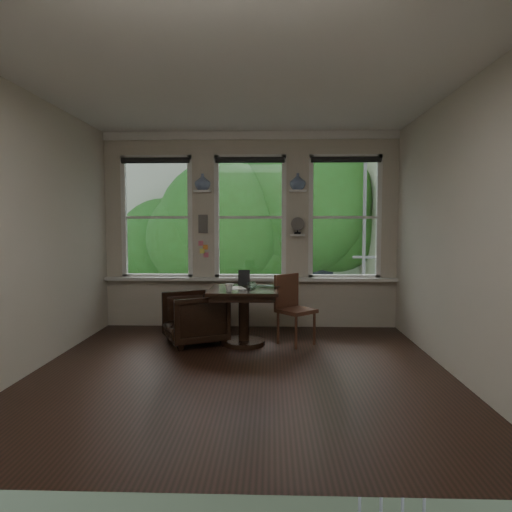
{
  "coord_description": "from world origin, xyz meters",
  "views": [
    {
      "loc": [
        0.33,
        -4.83,
        1.6
      ],
      "look_at": [
        0.13,
        0.9,
        1.19
      ],
      "focal_mm": 32.0,
      "sensor_mm": 36.0,
      "label": 1
    }
  ],
  "objects_px": {
    "side_chair_right": "(296,310)",
    "mug": "(229,287)",
    "table": "(244,317)",
    "laptop": "(268,287)",
    "armchair_left": "(195,318)"
  },
  "relations": [
    {
      "from": "side_chair_right",
      "to": "mug",
      "type": "height_order",
      "value": "side_chair_right"
    },
    {
      "from": "table",
      "to": "laptop",
      "type": "xyz_separation_m",
      "value": [
        0.32,
        0.07,
        0.39
      ]
    },
    {
      "from": "side_chair_right",
      "to": "mug",
      "type": "xyz_separation_m",
      "value": [
        -0.86,
        -0.31,
        0.34
      ]
    },
    {
      "from": "table",
      "to": "mug",
      "type": "bearing_deg",
      "value": -122.04
    },
    {
      "from": "armchair_left",
      "to": "table",
      "type": "bearing_deg",
      "value": 60.69
    },
    {
      "from": "table",
      "to": "mug",
      "type": "xyz_separation_m",
      "value": [
        -0.17,
        -0.27,
        0.43
      ]
    },
    {
      "from": "laptop",
      "to": "mug",
      "type": "height_order",
      "value": "mug"
    },
    {
      "from": "table",
      "to": "side_chair_right",
      "type": "relative_size",
      "value": 0.98
    },
    {
      "from": "side_chair_right",
      "to": "laptop",
      "type": "xyz_separation_m",
      "value": [
        -0.38,
        0.03,
        0.3
      ]
    },
    {
      "from": "armchair_left",
      "to": "mug",
      "type": "bearing_deg",
      "value": 31.86
    },
    {
      "from": "table",
      "to": "side_chair_right",
      "type": "height_order",
      "value": "side_chair_right"
    },
    {
      "from": "side_chair_right",
      "to": "mug",
      "type": "relative_size",
      "value": 8.5
    },
    {
      "from": "table",
      "to": "side_chair_right",
      "type": "distance_m",
      "value": 0.7
    },
    {
      "from": "laptop",
      "to": "mug",
      "type": "bearing_deg",
      "value": -122.61
    },
    {
      "from": "table",
      "to": "laptop",
      "type": "height_order",
      "value": "laptop"
    }
  ]
}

